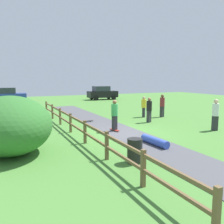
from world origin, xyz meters
TOP-DOWN VIEW (x-y plane):
  - ground_plane at (0.00, 0.00)m, footprint 60.00×60.00m
  - asphalt_path at (0.00, 0.00)m, footprint 2.40×28.00m
  - wooden_fence at (-2.60, 0.00)m, footprint 0.12×18.12m
  - bush_large at (-5.88, -1.54)m, footprint 3.35×4.02m
  - trash_bin at (-1.80, -4.59)m, footprint 0.56×0.56m
  - skater_riding at (-0.19, 0.49)m, footprint 0.42×0.82m
  - skater_fallen at (0.12, -3.01)m, footprint 1.32×1.69m
  - skateboard_loose at (-0.68, 3.88)m, footprint 0.80×0.22m
  - bystander_black at (3.21, 2.02)m, footprint 0.50×0.50m
  - bystander_yellow at (4.12, 4.15)m, footprint 0.54×0.54m
  - bystander_white at (5.29, -1.82)m, footprint 0.47×0.47m
  - bystander_maroon at (5.45, 3.55)m, footprint 0.46×0.46m
  - parked_car_black at (7.15, 19.91)m, footprint 4.21×2.01m
  - parked_car_blue at (-5.32, 19.91)m, footprint 4.25×2.10m

SIDE VIEW (x-z plane):
  - ground_plane at x=0.00m, z-range 0.00..0.00m
  - asphalt_path at x=0.00m, z-range 0.00..0.02m
  - skateboard_loose at x=-0.68m, z-range 0.05..0.13m
  - skater_fallen at x=0.12m, z-range 0.02..0.38m
  - trash_bin at x=-1.80m, z-range 0.00..0.90m
  - wooden_fence at x=-2.60m, z-range 0.12..1.22m
  - bystander_yellow at x=4.12m, z-range 0.08..1.71m
  - parked_car_black at x=7.15m, z-range 0.00..1.92m
  - parked_car_blue at x=-5.32m, z-range 0.00..1.92m
  - bystander_black at x=3.21m, z-range 0.09..1.84m
  - bystander_maroon at x=5.45m, z-range 0.10..1.91m
  - bystander_white at x=5.29m, z-range 0.10..1.96m
  - skater_riding at x=-0.19m, z-range 0.13..1.94m
  - bush_large at x=-5.88m, z-range 0.00..2.39m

